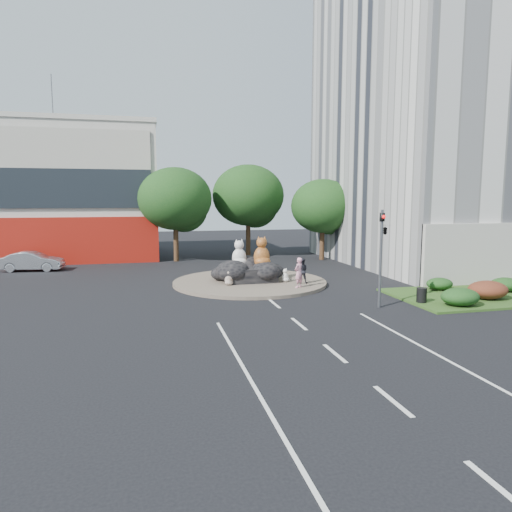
# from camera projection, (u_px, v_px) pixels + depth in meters

# --- Properties ---
(ground) EXTENTS (120.00, 120.00, 0.00)m
(ground) POSITION_uv_depth(u_px,v_px,m) (299.00, 324.00, 20.30)
(ground) COLOR black
(ground) RESTS_ON ground
(roundabout_island) EXTENTS (10.00, 10.00, 0.20)m
(roundabout_island) POSITION_uv_depth(u_px,v_px,m) (250.00, 282.00, 29.94)
(roundabout_island) COLOR brown
(roundabout_island) RESTS_ON ground
(rock_plinth) EXTENTS (3.20, 2.60, 0.90)m
(rock_plinth) POSITION_uv_depth(u_px,v_px,m) (250.00, 274.00, 29.87)
(rock_plinth) COLOR black
(rock_plinth) RESTS_ON roundabout_island
(shophouse_block) EXTENTS (25.20, 12.30, 17.40)m
(shophouse_block) POSITION_uv_depth(u_px,v_px,m) (18.00, 192.00, 42.30)
(shophouse_block) COLOR beige
(shophouse_block) RESTS_ON ground
(office_tower) EXTENTS (20.00, 20.00, 35.00)m
(office_tower) POSITION_uv_depth(u_px,v_px,m) (466.00, 55.00, 38.16)
(office_tower) COLOR silver
(office_tower) RESTS_ON ground
(grass_verge) EXTENTS (10.00, 6.00, 0.12)m
(grass_verge) POSITION_uv_depth(u_px,v_px,m) (482.00, 296.00, 25.96)
(grass_verge) COLOR #254818
(grass_verge) RESTS_ON ground
(tree_left) EXTENTS (6.46, 6.46, 8.27)m
(tree_left) POSITION_uv_depth(u_px,v_px,m) (176.00, 202.00, 40.02)
(tree_left) COLOR #382314
(tree_left) RESTS_ON ground
(tree_mid) EXTENTS (6.84, 6.84, 8.76)m
(tree_mid) POSITION_uv_depth(u_px,v_px,m) (249.00, 198.00, 43.53)
(tree_mid) COLOR #382314
(tree_mid) RESTS_ON ground
(tree_right) EXTENTS (5.70, 5.70, 7.30)m
(tree_right) POSITION_uv_depth(u_px,v_px,m) (323.00, 209.00, 41.17)
(tree_right) COLOR #382314
(tree_right) RESTS_ON ground
(hedge_near_green) EXTENTS (2.00, 1.60, 0.90)m
(hedge_near_green) POSITION_uv_depth(u_px,v_px,m) (460.00, 297.00, 23.27)
(hedge_near_green) COLOR #113514
(hedge_near_green) RESTS_ON grass_verge
(hedge_red) EXTENTS (2.20, 1.76, 0.99)m
(hedge_red) POSITION_uv_depth(u_px,v_px,m) (488.00, 290.00, 24.81)
(hedge_red) COLOR #481E13
(hedge_red) RESTS_ON grass_verge
(hedge_mid_green) EXTENTS (1.80, 1.44, 0.81)m
(hedge_mid_green) POSITION_uv_depth(u_px,v_px,m) (505.00, 284.00, 26.84)
(hedge_mid_green) COLOR #113514
(hedge_mid_green) RESTS_ON grass_verge
(hedge_back_green) EXTENTS (1.60, 1.28, 0.72)m
(hedge_back_green) POSITION_uv_depth(u_px,v_px,m) (440.00, 284.00, 27.30)
(hedge_back_green) COLOR #113514
(hedge_back_green) RESTS_ON grass_verge
(traffic_light) EXTENTS (0.44, 1.24, 5.00)m
(traffic_light) POSITION_uv_depth(u_px,v_px,m) (383.00, 237.00, 22.95)
(traffic_light) COLOR #595B60
(traffic_light) RESTS_ON ground
(street_lamp) EXTENTS (2.34, 0.22, 8.06)m
(street_lamp) POSITION_uv_depth(u_px,v_px,m) (443.00, 214.00, 30.41)
(street_lamp) COLOR #595B60
(street_lamp) RESTS_ON ground
(cat_white) EXTENTS (1.14, 1.00, 1.82)m
(cat_white) POSITION_uv_depth(u_px,v_px,m) (239.00, 253.00, 29.90)
(cat_white) COLOR silver
(cat_white) RESTS_ON rock_plinth
(cat_tabby) EXTENTS (1.25, 1.09, 2.03)m
(cat_tabby) POSITION_uv_depth(u_px,v_px,m) (262.00, 251.00, 29.77)
(cat_tabby) COLOR #A67222
(cat_tabby) RESTS_ON rock_plinth
(kitten_calico) EXTENTS (0.80, 0.79, 1.00)m
(kitten_calico) POSITION_uv_depth(u_px,v_px,m) (229.00, 277.00, 28.30)
(kitten_calico) COLOR beige
(kitten_calico) RESTS_ON roundabout_island
(kitten_white) EXTENTS (0.68, 0.65, 0.89)m
(kitten_white) POSITION_uv_depth(u_px,v_px,m) (285.00, 275.00, 29.45)
(kitten_white) COLOR silver
(kitten_white) RESTS_ON roundabout_island
(pedestrian_pink) EXTENTS (0.79, 0.75, 1.82)m
(pedestrian_pink) POSITION_uv_depth(u_px,v_px,m) (299.00, 273.00, 27.53)
(pedestrian_pink) COLOR pink
(pedestrian_pink) RESTS_ON roundabout_island
(pedestrian_dark) EXTENTS (0.92, 0.80, 1.60)m
(pedestrian_dark) POSITION_uv_depth(u_px,v_px,m) (302.00, 271.00, 28.88)
(pedestrian_dark) COLOR black
(pedestrian_dark) RESTS_ON roundabout_island
(parked_car) EXTENTS (4.71, 2.12, 1.50)m
(parked_car) POSITION_uv_depth(u_px,v_px,m) (32.00, 261.00, 35.10)
(parked_car) COLOR #A9AAB0
(parked_car) RESTS_ON ground
(litter_bin) EXTENTS (0.61, 0.61, 0.77)m
(litter_bin) POSITION_uv_depth(u_px,v_px,m) (422.00, 295.00, 23.98)
(litter_bin) COLOR black
(litter_bin) RESTS_ON grass_verge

